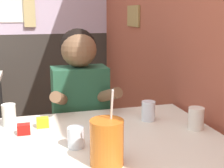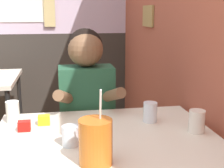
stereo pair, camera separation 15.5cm
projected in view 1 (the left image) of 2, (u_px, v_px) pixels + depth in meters
name	position (u px, v px, depth m)	size (l,w,h in m)	color
brick_wall_right	(154.00, 10.00, 2.34)	(0.08, 4.60, 2.70)	#9E4C38
back_wall	(3.00, 10.00, 3.28)	(5.23, 0.09, 2.70)	silver
main_table	(112.00, 153.00, 1.43)	(1.05, 0.92, 0.76)	beige
person_seated	(80.00, 119.00, 1.99)	(0.42, 0.41, 1.24)	#235138
cocktail_pitcher	(107.00, 142.00, 1.18)	(0.13, 0.13, 0.30)	#C6661E
glass_near_pitcher	(148.00, 111.00, 1.67)	(0.07, 0.07, 0.11)	silver
glass_center	(9.00, 115.00, 1.59)	(0.07, 0.07, 0.11)	silver
glass_far_side	(196.00, 118.00, 1.55)	(0.08, 0.08, 0.11)	silver
glass_by_brick	(76.00, 137.00, 1.34)	(0.07, 0.07, 0.09)	silver
condiment_ketchup	(24.00, 129.00, 1.49)	(0.06, 0.04, 0.05)	#B7140F
condiment_mustard	(43.00, 122.00, 1.58)	(0.06, 0.04, 0.05)	yellow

